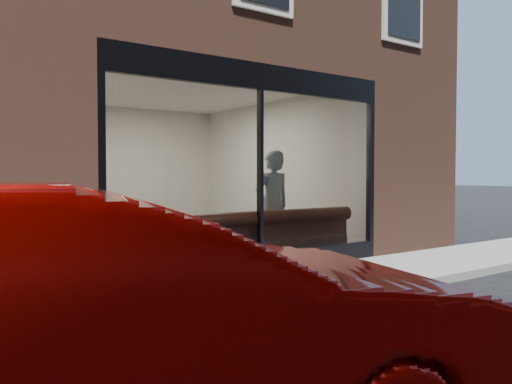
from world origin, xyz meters
TOP-DOWN VIEW (x-y plane):
  - ground at (0.00, 0.00)m, footprint 120.00×120.00m
  - sidewalk_near at (0.00, 1.00)m, footprint 40.00×2.00m
  - kerb_near at (0.00, -0.05)m, footprint 40.00×0.10m
  - host_building_pier_right at (3.75, 8.00)m, footprint 2.50×12.00m
  - host_building_backfill at (0.00, 11.00)m, footprint 5.00×6.00m
  - cafe_floor at (0.00, 5.00)m, footprint 6.00×6.00m
  - cafe_ceiling at (0.00, 5.00)m, footprint 6.00×6.00m
  - cafe_wall_back at (0.00, 7.99)m, footprint 5.00×0.00m
  - cafe_wall_left at (-2.49, 5.00)m, footprint 0.00×6.00m
  - cafe_wall_right at (2.49, 5.00)m, footprint 0.00×6.00m
  - storefront_kick at (0.00, 2.05)m, footprint 5.00×0.10m
  - storefront_header at (0.00, 2.05)m, footprint 5.00×0.10m
  - storefront_mullion at (0.00, 2.05)m, footprint 0.06×0.10m
  - storefront_glass at (0.00, 2.02)m, footprint 4.80×0.00m
  - banquette at (0.00, 2.45)m, footprint 4.00×0.55m
  - person at (0.71, 2.68)m, footprint 0.71×0.48m
  - cafe_table_left at (-0.92, 3.63)m, footprint 0.81×0.81m
  - cafe_table_right at (0.70, 3.74)m, footprint 0.73×0.73m
  - cafe_chair_left at (-1.78, 4.34)m, footprint 0.47×0.47m
  - wall_poster at (-2.45, 3.93)m, footprint 0.02×0.61m
  - parked_car at (-3.72, -1.77)m, footprint 4.67×2.48m

SIDE VIEW (x-z plane):
  - ground at x=0.00m, z-range 0.00..0.00m
  - sidewalk_near at x=0.00m, z-range 0.00..0.01m
  - cafe_floor at x=0.00m, z-range 0.02..0.02m
  - kerb_near at x=0.00m, z-range 0.00..0.12m
  - storefront_kick at x=0.00m, z-range 0.00..0.30m
  - banquette at x=0.00m, z-range 0.00..0.45m
  - cafe_chair_left at x=-1.78m, z-range 0.22..0.26m
  - parked_car at x=-3.72m, z-range 0.00..1.46m
  - cafe_table_left at x=-0.92m, z-range 0.72..0.76m
  - cafe_table_right at x=0.70m, z-range 0.72..0.76m
  - person at x=0.71m, z-range 0.00..1.92m
  - wall_poster at x=-2.45m, z-range 1.05..1.87m
  - storefront_mullion at x=0.00m, z-range 0.30..2.80m
  - storefront_glass at x=0.00m, z-range -0.85..3.95m
  - cafe_wall_back at x=0.00m, z-range -0.90..4.10m
  - cafe_wall_left at x=-2.49m, z-range -1.40..4.60m
  - cafe_wall_right at x=2.49m, z-range -1.40..4.60m
  - host_building_pier_right at x=3.75m, z-range 0.00..3.20m
  - host_building_backfill at x=0.00m, z-range 0.00..3.20m
  - storefront_header at x=0.00m, z-range 2.80..3.20m
  - cafe_ceiling at x=0.00m, z-range 3.19..3.19m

